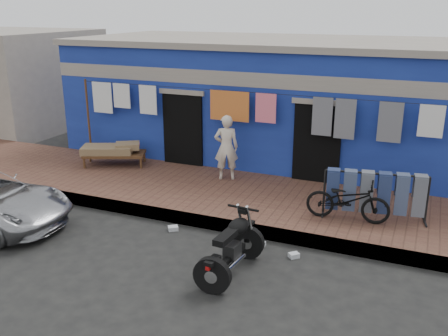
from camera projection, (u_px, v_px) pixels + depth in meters
The scene contains 14 objects.
ground at pixel (179, 265), 8.52m from camera, with size 80.00×80.00×0.00m, color black.
sidewalk at pixel (241, 199), 11.11m from camera, with size 28.00×3.00×0.25m, color brown.
curb at pixel (215, 224), 9.84m from camera, with size 28.00×0.10×0.25m, color gray.
building at pixel (292, 100), 14.11m from camera, with size 12.20×5.20×3.36m.
neighbor_left at pixel (0, 78), 18.19m from camera, with size 6.00×5.00×3.40m, color #9E9384.
clothesline at pixel (250, 113), 11.78m from camera, with size 10.06×0.06×2.10m.
seated_person at pixel (226, 147), 11.80m from camera, with size 0.56×0.37×1.56m, color beige.
bicycle at pixel (348, 195), 9.56m from camera, with size 0.56×1.58×1.02m, color black.
motorcycle at pixel (231, 246), 8.08m from camera, with size 0.69×1.64×1.03m, color black, non-canonical shape.
charpoy at pixel (115, 155), 13.00m from camera, with size 1.81×1.36×0.55m, color brown, non-canonical shape.
jeans_rack at pixel (375, 194), 9.67m from camera, with size 2.07×0.73×0.98m, color black, non-canonical shape.
litter_a at pixel (173, 228), 9.83m from camera, with size 0.19×0.15×0.08m, color silver.
litter_b at pixel (294, 255), 8.77m from camera, with size 0.17×0.13×0.09m, color silver.
litter_c at pixel (260, 245), 9.17m from camera, with size 0.21×0.16×0.08m, color silver.
Camera 1 is at (3.67, -6.68, 4.22)m, focal length 40.00 mm.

